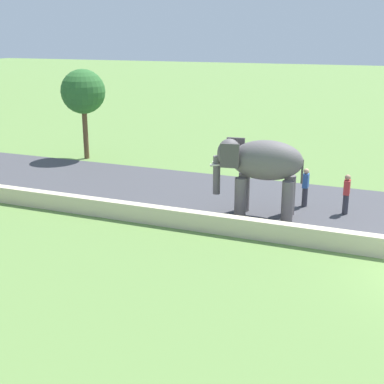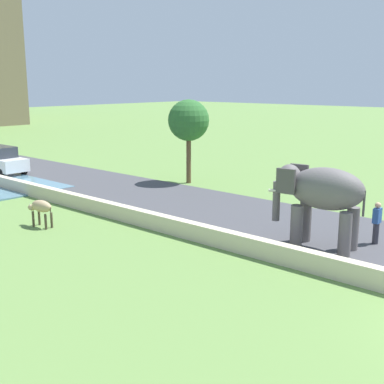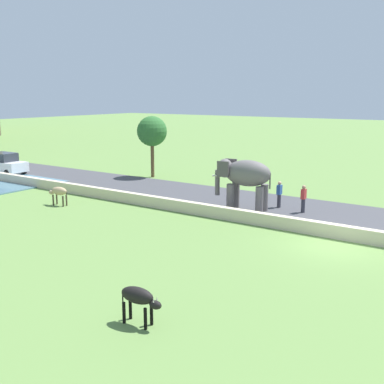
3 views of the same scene
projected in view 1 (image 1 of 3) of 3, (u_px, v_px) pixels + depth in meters
name	position (u px, v px, depth m)	size (l,w,h in m)	color
road_surface	(6.00, 172.00, 26.48)	(7.00, 120.00, 0.06)	#424247
elephant	(260.00, 165.00, 19.58)	(1.72, 3.55, 2.99)	#605B5B
person_beside_elephant	(305.00, 187.00, 20.96)	(0.36, 0.22, 1.63)	#33333D
person_trailing	(346.00, 194.00, 20.06)	(0.36, 0.22, 1.63)	#33333D
tree_near	(83.00, 92.00, 28.53)	(2.42, 2.42, 4.94)	brown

